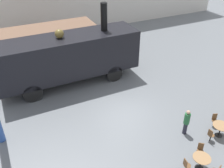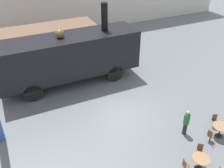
{
  "view_description": "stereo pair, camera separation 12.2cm",
  "coord_description": "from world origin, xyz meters",
  "px_view_note": "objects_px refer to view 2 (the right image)",
  "views": [
    {
      "loc": [
        -6.38,
        -11.54,
        10.42
      ],
      "look_at": [
        -0.34,
        1.0,
        1.6
      ],
      "focal_mm": 40.0,
      "sensor_mm": 36.0,
      "label": 1
    },
    {
      "loc": [
        -6.27,
        -11.59,
        10.42
      ],
      "look_at": [
        -0.34,
        1.0,
        1.6
      ],
      "focal_mm": 40.0,
      "sensor_mm": 36.0,
      "label": 2
    }
  ],
  "objects_px": {
    "steam_locomotive": "(70,55)",
    "cafe_table_mid": "(201,160)",
    "visitor_person": "(186,122)",
    "cafe_table_near": "(221,128)",
    "cafe_chair_0": "(215,120)",
    "passenger_coach_wooden": "(41,45)"
  },
  "relations": [
    {
      "from": "passenger_coach_wooden",
      "to": "steam_locomotive",
      "type": "bearing_deg",
      "value": -68.07
    },
    {
      "from": "cafe_table_mid",
      "to": "steam_locomotive",
      "type": "bearing_deg",
      "value": 107.0
    },
    {
      "from": "visitor_person",
      "to": "cafe_chair_0",
      "type": "bearing_deg",
      "value": -6.92
    },
    {
      "from": "cafe_table_mid",
      "to": "visitor_person",
      "type": "bearing_deg",
      "value": 67.5
    },
    {
      "from": "passenger_coach_wooden",
      "to": "visitor_person",
      "type": "xyz_separation_m",
      "value": [
        5.68,
        -11.92,
        -1.15
      ]
    },
    {
      "from": "steam_locomotive",
      "to": "cafe_table_mid",
      "type": "xyz_separation_m",
      "value": [
        3.28,
        -10.73,
        -1.73
      ]
    },
    {
      "from": "passenger_coach_wooden",
      "to": "visitor_person",
      "type": "bearing_deg",
      "value": -64.52
    },
    {
      "from": "cafe_table_near",
      "to": "cafe_chair_0",
      "type": "height_order",
      "value": "cafe_chair_0"
    },
    {
      "from": "passenger_coach_wooden",
      "to": "cafe_chair_0",
      "type": "distance_m",
      "value": 14.49
    },
    {
      "from": "passenger_coach_wooden",
      "to": "cafe_table_near",
      "type": "relative_size",
      "value": 9.77
    },
    {
      "from": "passenger_coach_wooden",
      "to": "cafe_chair_0",
      "type": "height_order",
      "value": "passenger_coach_wooden"
    },
    {
      "from": "passenger_coach_wooden",
      "to": "steam_locomotive",
      "type": "distance_m",
      "value": 3.83
    },
    {
      "from": "steam_locomotive",
      "to": "visitor_person",
      "type": "bearing_deg",
      "value": -63.07
    },
    {
      "from": "cafe_table_near",
      "to": "cafe_chair_0",
      "type": "xyz_separation_m",
      "value": [
        0.33,
        0.79,
        -0.12
      ]
    },
    {
      "from": "cafe_table_near",
      "to": "visitor_person",
      "type": "xyz_separation_m",
      "value": [
        -1.7,
        1.04,
        0.29
      ]
    },
    {
      "from": "passenger_coach_wooden",
      "to": "cafe_table_near",
      "type": "distance_m",
      "value": 14.98
    },
    {
      "from": "cafe_table_mid",
      "to": "passenger_coach_wooden",
      "type": "bearing_deg",
      "value": 108.25
    },
    {
      "from": "passenger_coach_wooden",
      "to": "visitor_person",
      "type": "distance_m",
      "value": 13.25
    },
    {
      "from": "cafe_chair_0",
      "to": "passenger_coach_wooden",
      "type": "bearing_deg",
      "value": -124.63
    },
    {
      "from": "cafe_table_near",
      "to": "cafe_table_mid",
      "type": "relative_size",
      "value": 1.09
    },
    {
      "from": "cafe_table_mid",
      "to": "visitor_person",
      "type": "distance_m",
      "value": 2.56
    },
    {
      "from": "cafe_table_mid",
      "to": "cafe_chair_0",
      "type": "height_order",
      "value": "cafe_chair_0"
    }
  ]
}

